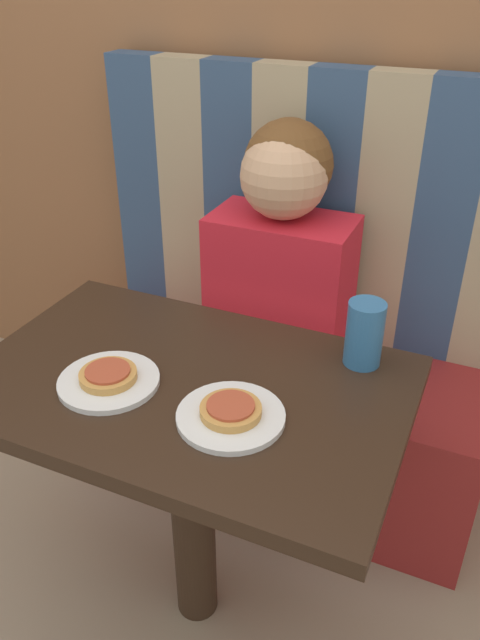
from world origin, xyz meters
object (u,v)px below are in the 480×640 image
at_px(person, 282,243).
at_px(pizza_left, 108,375).
at_px(plate_left, 109,381).
at_px(drinking_cup, 364,334).
at_px(pizza_right, 231,409).
at_px(plate_right, 231,416).

height_order(person, pizza_left, person).
xyz_separation_m(plate_left, drinking_cup, (0.43, 0.27, 0.06)).
distance_m(plate_left, pizza_left, 0.02).
bearing_deg(plate_left, pizza_right, 0.00).
bearing_deg(person, pizza_right, -77.80).
relative_size(person, pizza_left, 5.74).
bearing_deg(plate_right, pizza_left, 180.00).
height_order(person, plate_right, person).
relative_size(person, pizza_right, 5.74).
height_order(pizza_left, pizza_right, same).
relative_size(plate_left, pizza_left, 1.77).
distance_m(pizza_left, pizza_right, 0.26).
bearing_deg(person, drinking_cup, -47.88).
height_order(plate_left, drinking_cup, drinking_cup).
xyz_separation_m(plate_right, pizza_right, (0.00, 0.00, 0.02)).
distance_m(plate_right, pizza_right, 0.02).
bearing_deg(pizza_right, person, 102.20).
relative_size(pizza_left, pizza_right, 1.00).
bearing_deg(pizza_left, drinking_cup, 32.34).
height_order(plate_right, pizza_left, pizza_left).
bearing_deg(pizza_left, plate_right, -0.00).
xyz_separation_m(person, drinking_cup, (0.30, -0.33, -0.01)).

